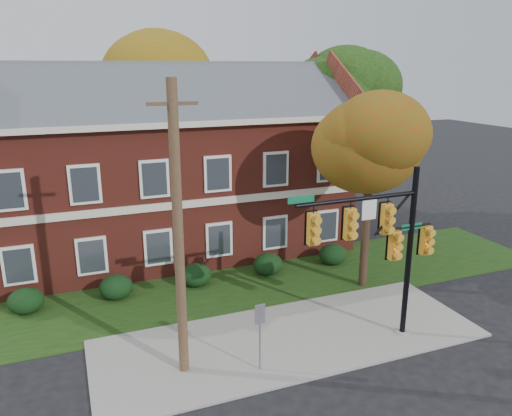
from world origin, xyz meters
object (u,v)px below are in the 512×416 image
object	(u,v)px
hedge_right	(268,264)
tree_far_rear	(160,77)
hedge_center	(196,275)
hedge_far_right	(333,254)
tree_near_right	(378,138)
apartment_building	(167,157)
hedge_far_left	(26,301)
sign_post	(260,327)
hedge_left	(116,287)
traffic_signal	(384,238)
tree_right_rear	(350,91)
utility_pole	(178,235)

from	to	relation	value
hedge_right	tree_far_rear	xyz separation A→B (m)	(-2.16, 13.09, 8.32)
hedge_right	hedge_center	bearing A→B (deg)	180.00
hedge_far_right	tree_near_right	world-z (taller)	tree_near_right
apartment_building	hedge_far_right	bearing A→B (deg)	-36.89
hedge_far_left	tree_near_right	xyz separation A→B (m)	(14.22, -2.83, 6.14)
hedge_far_left	hedge_right	bearing A→B (deg)	0.00
sign_post	tree_near_right	bearing A→B (deg)	27.14
apartment_building	hedge_left	xyz separation A→B (m)	(-3.50, -5.25, -4.46)
hedge_far_right	traffic_signal	distance (m)	7.99
hedge_left	hedge_right	size ratio (longest dim) A/B	1.00
apartment_building	tree_right_rear	bearing A→B (deg)	4.33
hedge_center	tree_right_rear	distance (m)	14.94
tree_right_rear	hedge_far_right	bearing A→B (deg)	-125.23
hedge_far_left	traffic_signal	world-z (taller)	traffic_signal
hedge_left	tree_far_rear	size ratio (longest dim) A/B	0.12
hedge_far_left	tree_right_rear	bearing A→B (deg)	18.45
hedge_center	apartment_building	bearing A→B (deg)	90.00
apartment_building	hedge_far_right	distance (m)	9.82
hedge_left	hedge_far_right	distance (m)	10.50
hedge_left	tree_far_rear	distance (m)	16.25
hedge_far_right	utility_pole	distance (m)	11.76
hedge_far_left	apartment_building	bearing A→B (deg)	36.89
hedge_center	sign_post	size ratio (longest dim) A/B	0.58
tree_far_rear	sign_post	world-z (taller)	tree_far_rear
hedge_far_right	traffic_signal	size ratio (longest dim) A/B	0.22
hedge_far_left	tree_far_rear	xyz separation A→B (m)	(8.34, 13.09, 8.32)
hedge_right	tree_near_right	bearing A→B (deg)	-37.28
hedge_far_left	tree_far_rear	distance (m)	17.61
apartment_building	traffic_signal	world-z (taller)	apartment_building
hedge_far_left	tree_far_rear	size ratio (longest dim) A/B	0.12
utility_pole	tree_far_rear	bearing A→B (deg)	83.03
hedge_far_right	sign_post	distance (m)	9.88
hedge_right	hedge_far_right	world-z (taller)	same
hedge_center	tree_far_rear	bearing A→B (deg)	84.15
hedge_center	tree_near_right	xyz separation A→B (m)	(7.22, -2.83, 6.14)
hedge_far_left	utility_pole	distance (m)	9.00
tree_far_rear	apartment_building	bearing A→B (deg)	-99.71
tree_near_right	tree_far_rear	bearing A→B (deg)	110.27
apartment_building	tree_right_rear	world-z (taller)	tree_right_rear
tree_right_rear	traffic_signal	size ratio (longest dim) A/B	1.68
traffic_signal	sign_post	distance (m)	5.16
hedge_left	sign_post	world-z (taller)	sign_post
tree_right_rear	traffic_signal	bearing A→B (deg)	-116.35
hedge_center	traffic_signal	world-z (taller)	traffic_signal
traffic_signal	utility_pole	size ratio (longest dim) A/B	0.68
hedge_far_left	hedge_left	world-z (taller)	same
tree_right_rear	hedge_right	bearing A→B (deg)	-141.98
hedge_center	traffic_signal	size ratio (longest dim) A/B	0.22
apartment_building	utility_pole	bearing A→B (deg)	-100.08
hedge_far_left	tree_right_rear	size ratio (longest dim) A/B	0.13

